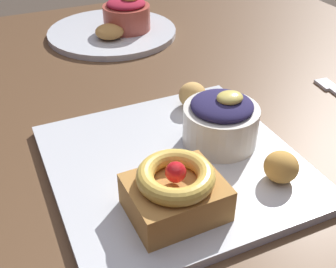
{
  "coord_description": "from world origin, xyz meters",
  "views": [
    {
      "loc": [
        -0.17,
        -0.48,
        1.07
      ],
      "look_at": [
        0.01,
        -0.08,
        0.77
      ],
      "focal_mm": 45.49,
      "sensor_mm": 36.0,
      "label": 1
    }
  ],
  "objects": [
    {
      "name": "back_plate",
      "position": [
        0.07,
        0.36,
        0.74
      ],
      "size": [
        0.27,
        0.27,
        0.01
      ],
      "primitive_type": "cylinder",
      "color": "silver",
      "rests_on": "dining_table"
    },
    {
      "name": "back_pastry",
      "position": [
        0.05,
        0.31,
        0.76
      ],
      "size": [
        0.06,
        0.06,
        0.03
      ],
      "primitive_type": "ellipsoid",
      "color": "#C68E47",
      "rests_on": "back_plate"
    },
    {
      "name": "fritter_front",
      "position": [
        0.09,
        0.01,
        0.76
      ],
      "size": [
        0.04,
        0.04,
        0.04
      ],
      "primitive_type": "ellipsoid",
      "color": "tan",
      "rests_on": "front_plate"
    },
    {
      "name": "dining_table",
      "position": [
        0.0,
        0.0,
        0.64
      ],
      "size": [
        1.28,
        1.15,
        0.73
      ],
      "color": "brown",
      "rests_on": "ground_plane"
    },
    {
      "name": "fritter_middle",
      "position": [
        0.1,
        -0.19,
        0.76
      ],
      "size": [
        0.04,
        0.04,
        0.04
      ],
      "primitive_type": "ellipsoid",
      "color": "gold",
      "rests_on": "front_plate"
    },
    {
      "name": "cake_slice",
      "position": [
        -0.03,
        -0.18,
        0.77
      ],
      "size": [
        0.1,
        0.08,
        0.07
      ],
      "rotation": [
        0.0,
        0.0,
        0.03
      ],
      "color": "#B77F3D",
      "rests_on": "front_plate"
    },
    {
      "name": "back_ramekin",
      "position": [
        0.1,
        0.35,
        0.77
      ],
      "size": [
        0.1,
        0.1,
        0.07
      ],
      "color": "#B24C3D",
      "rests_on": "back_plate"
    },
    {
      "name": "berry_ramekin",
      "position": [
        0.08,
        -0.09,
        0.77
      ],
      "size": [
        0.1,
        0.1,
        0.07
      ],
      "color": "silver",
      "rests_on": "front_plate"
    },
    {
      "name": "front_plate",
      "position": [
        0.01,
        -0.1,
        0.74
      ],
      "size": [
        0.3,
        0.3,
        0.01
      ],
      "primitive_type": "cube",
      "color": "silver",
      "rests_on": "dining_table"
    }
  ]
}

